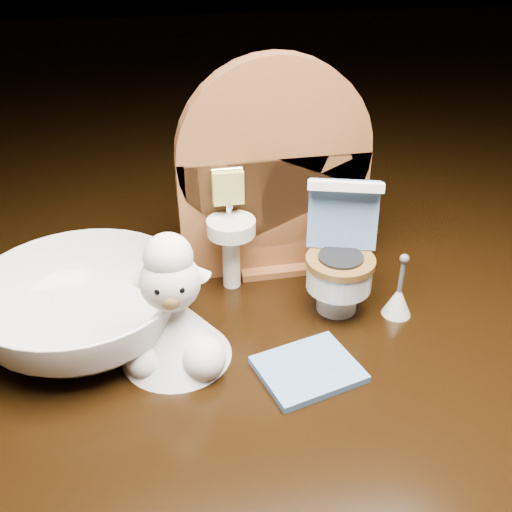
# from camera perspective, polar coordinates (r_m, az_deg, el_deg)

# --- Properties ---
(backdrop_panel) EXTENTS (0.13, 0.05, 0.15)m
(backdrop_panel) POSITION_cam_1_polar(r_m,az_deg,el_deg) (0.39, 1.72, 7.25)
(backdrop_panel) COLOR brown
(backdrop_panel) RESTS_ON ground
(toy_toilet) EXTENTS (0.05, 0.06, 0.09)m
(toy_toilet) POSITION_cam_1_polar(r_m,az_deg,el_deg) (0.37, 8.35, -0.51)
(toy_toilet) COLOR white
(toy_toilet) RESTS_ON ground
(bath_mat) EXTENTS (0.06, 0.06, 0.00)m
(bath_mat) POSITION_cam_1_polar(r_m,az_deg,el_deg) (0.33, 5.24, -11.22)
(bath_mat) COLOR #5882B8
(bath_mat) RESTS_ON ground
(toilet_brush) EXTENTS (0.02, 0.02, 0.04)m
(toilet_brush) POSITION_cam_1_polar(r_m,az_deg,el_deg) (0.37, 14.02, -4.17)
(toilet_brush) COLOR white
(toilet_brush) RESTS_ON ground
(plush_lamb) EXTENTS (0.06, 0.06, 0.08)m
(plush_lamb) POSITION_cam_1_polar(r_m,az_deg,el_deg) (0.32, -8.18, -6.17)
(plush_lamb) COLOR white
(plush_lamb) RESTS_ON ground
(ceramic_bowl) EXTENTS (0.13, 0.13, 0.04)m
(ceramic_bowl) POSITION_cam_1_polar(r_m,az_deg,el_deg) (0.36, -16.87, -4.95)
(ceramic_bowl) COLOR white
(ceramic_bowl) RESTS_ON ground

